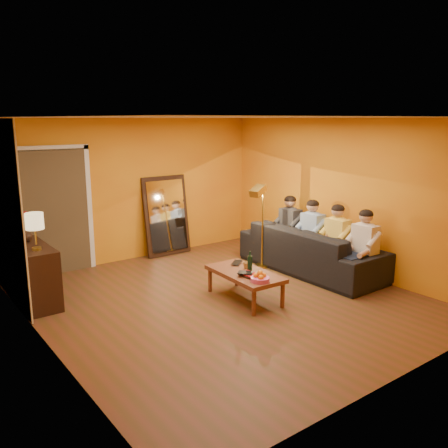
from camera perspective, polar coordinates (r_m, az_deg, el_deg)
room_shell at (r=6.91m, az=-1.68°, el=1.86°), size 5.00×5.50×2.60m
white_accent at (r=7.20m, az=-24.82°, el=1.13°), size 0.02×1.90×2.58m
doorway_recess at (r=8.51m, az=-19.76°, el=1.44°), size 1.06×0.30×2.10m
door_jamb_left at (r=8.25m, az=-23.28°, el=0.83°), size 0.08×0.06×2.20m
door_jamb_right at (r=8.58m, az=-15.89°, el=1.79°), size 0.08×0.06×2.20m
door_header at (r=8.27m, az=-20.06°, el=8.61°), size 1.22×0.06×0.08m
mirror_frame at (r=9.18m, az=-6.97°, el=1.01°), size 0.92×0.27×1.51m
mirror_glass at (r=9.14m, az=-6.84°, el=0.97°), size 0.78×0.21×1.35m
sideboard at (r=7.27m, az=-21.96°, el=-5.64°), size 0.44×1.18×0.85m
table_lamp at (r=6.81m, az=-21.76°, el=-0.87°), size 0.24×0.24×0.51m
sofa at (r=8.29m, az=10.41°, el=-3.02°), size 2.64×1.03×0.77m
coffee_table at (r=6.95m, az=2.50°, el=-7.41°), size 0.68×1.25×0.42m
floor_lamp at (r=8.31m, az=4.65°, el=-0.44°), size 0.36×0.32×1.44m
dog at (r=8.06m, az=13.23°, el=-3.72°), size 0.50×0.68×0.74m
person_far_left at (r=7.72m, az=16.57°, el=-2.78°), size 0.70×0.44×1.22m
person_mid_left at (r=8.04m, az=13.45°, el=-1.98°), size 0.70×0.44×1.22m
person_mid_right at (r=8.39m, az=10.58°, el=-1.25°), size 0.70×0.44×1.22m
person_far_right at (r=8.76m, az=7.95°, el=-0.57°), size 0.70×0.44×1.22m
fruit_bowl at (r=6.47m, az=4.37°, el=-6.25°), size 0.26×0.26×0.16m
wine_bottle at (r=6.83m, az=3.12°, el=-4.55°), size 0.07×0.07×0.31m
tumbler at (r=7.03m, az=2.66°, el=-4.98°), size 0.11×0.11×0.09m
laptop at (r=7.24m, az=1.87°, el=-4.71°), size 0.35×0.33×0.02m
book_lower at (r=6.62m, az=2.40°, el=-6.40°), size 0.20×0.25×0.02m
book_mid at (r=6.63m, az=2.42°, el=-6.19°), size 0.20×0.27×0.02m
book_upper at (r=6.60m, az=2.46°, el=-6.09°), size 0.25×0.25×0.02m
vase at (r=7.37m, az=-22.80°, el=-1.22°), size 0.20×0.20×0.20m
flowers at (r=7.32m, az=-22.96°, el=0.63°), size 0.17×0.17×0.45m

